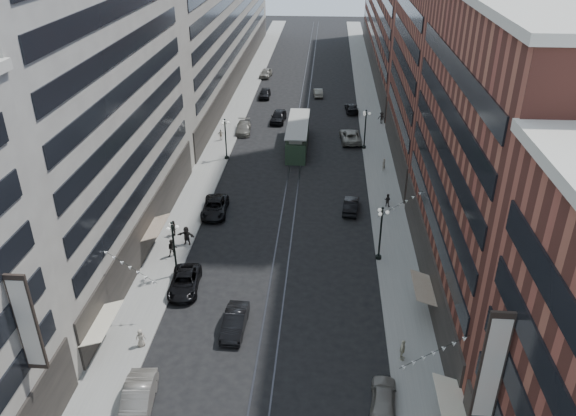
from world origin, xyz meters
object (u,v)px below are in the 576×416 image
(car_7, at_px, (215,207))
(pedestrian_2, at_px, (172,248))
(car_extra_0, at_px, (266,73))
(lamppost_sw_mid, at_px, (226,138))
(pedestrian_8, at_px, (384,164))
(pedestrian_7, at_px, (387,200))
(pedestrian_6, at_px, (221,135))
(car_4, at_px, (383,397))
(car_8, at_px, (243,128))
(car_14, at_px, (318,92))
(pedestrian_9, at_px, (382,118))
(pedestrian_extra_0, at_px, (174,228))
(car_13, at_px, (278,116))
(car_5, at_px, (235,322))
(car_10, at_px, (351,205))
(streetcar, at_px, (298,136))
(pedestrian_4, at_px, (402,350))
(car_9, at_px, (265,93))
(pedestrian_5, at_px, (186,236))
(car_12, at_px, (352,108))
(lamppost_se_mid, at_px, (365,128))
(lamppost_sw_far, at_px, (174,247))
(lamppost_se_far, at_px, (381,232))
(car_1, at_px, (138,400))
(pedestrian_1, at_px, (141,338))
(car_11, at_px, (350,136))

(car_7, bearing_deg, pedestrian_2, -107.80)
(car_extra_0, bearing_deg, lamppost_sw_mid, -84.26)
(pedestrian_8, bearing_deg, pedestrian_7, 44.50)
(pedestrian_7, bearing_deg, pedestrian_6, -18.80)
(car_4, height_order, car_8, car_8)
(car_14, relative_size, pedestrian_9, 2.31)
(car_4, xyz_separation_m, pedestrian_extra_0, (-19.41, 20.72, 0.27))
(car_4, relative_size, car_13, 0.80)
(car_5, height_order, car_10, car_5)
(car_7, height_order, pedestrian_extra_0, pedestrian_extra_0)
(streetcar, height_order, pedestrian_4, streetcar)
(car_9, bearing_deg, pedestrian_5, -93.37)
(car_5, bearing_deg, car_extra_0, 95.87)
(pedestrian_4, xyz_separation_m, pedestrian_extra_0, (-21.11, 16.38, -0.03))
(pedestrian_8, bearing_deg, car_14, -117.64)
(pedestrian_6, xyz_separation_m, pedestrian_7, (22.03, -18.83, -0.06))
(streetcar, height_order, pedestrian_8, streetcar)
(pedestrian_8, bearing_deg, car_12, -125.26)
(pedestrian_9, bearing_deg, lamppost_se_mid, -87.48)
(lamppost_sw_far, relative_size, lamppost_se_far, 1.00)
(streetcar, distance_m, car_5, 39.00)
(car_4, bearing_deg, pedestrian_7, -89.45)
(car_1, relative_size, car_5, 1.12)
(lamppost_sw_far, relative_size, streetcar, 0.43)
(pedestrian_4, height_order, car_13, pedestrian_4)
(lamppost_se_far, xyz_separation_m, car_14, (-6.92, 52.65, -2.40))
(pedestrian_1, bearing_deg, pedestrian_6, -102.68)
(pedestrian_5, relative_size, pedestrian_8, 1.19)
(lamppost_se_mid, relative_size, pedestrian_5, 2.85)
(lamppost_sw_far, height_order, pedestrian_8, lamppost_sw_far)
(car_1, distance_m, car_7, 27.37)
(car_1, distance_m, pedestrian_7, 35.57)
(pedestrian_5, bearing_deg, car_8, 99.09)
(pedestrian_8, xyz_separation_m, car_extra_0, (-19.67, 44.15, -0.14))
(lamppost_sw_far, height_order, pedestrian_6, lamppost_sw_far)
(lamppost_se_mid, height_order, pedestrian_2, lamppost_se_mid)
(lamppost_sw_far, height_order, pedestrian_9, lamppost_sw_far)
(lamppost_sw_far, relative_size, car_1, 1.05)
(pedestrian_4, bearing_deg, car_7, 58.03)
(car_11, bearing_deg, pedestrian_2, 55.99)
(pedestrian_4, height_order, car_7, pedestrian_4)
(lamppost_se_far, bearing_deg, car_14, 97.49)
(car_12, relative_size, pedestrian_7, 3.22)
(lamppost_se_far, bearing_deg, car_12, 91.62)
(car_13, bearing_deg, pedestrian_extra_0, -98.02)
(lamppost_se_mid, distance_m, pedestrian_7, 17.44)
(lamppost_sw_far, bearing_deg, lamppost_se_far, 12.26)
(car_14, bearing_deg, car_13, 62.15)
(pedestrian_4, bearing_deg, pedestrian_8, 15.99)
(streetcar, distance_m, car_14, 24.80)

